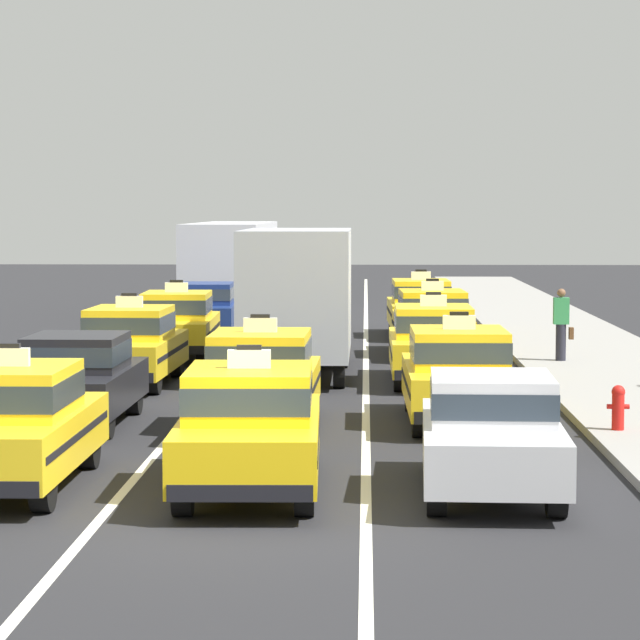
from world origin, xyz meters
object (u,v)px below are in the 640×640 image
at_px(taxi_left_third, 131,344).
at_px(taxi_right_fifth, 421,306).
at_px(pedestrian_mid_block, 562,325).
at_px(sedan_right_nearest, 491,430).
at_px(taxi_right_second, 458,374).
at_px(taxi_right_third, 433,342).
at_px(fire_hydrant, 618,405).
at_px(taxi_center_nearest, 250,426).
at_px(taxi_center_second, 261,378).
at_px(taxi_left_fourth, 177,323).
at_px(sedan_left_fifth, 205,308).
at_px(box_truck_center_third, 299,296).
at_px(taxi_right_fourth, 432,321).
at_px(bus_left_sixth, 232,263).
at_px(taxi_left_nearest, 11,424).
at_px(sedan_left_second, 78,377).

height_order(taxi_left_third, taxi_right_fifth, same).
bearing_deg(pedestrian_mid_block, taxi_left_third, -157.52).
relative_size(taxi_left_third, sedan_right_nearest, 1.05).
height_order(taxi_right_second, taxi_right_third, same).
bearing_deg(sedan_right_nearest, fire_hydrant, 62.56).
distance_m(taxi_center_nearest, taxi_center_second, 5.56).
distance_m(taxi_left_third, fire_hydrant, 11.40).
bearing_deg(taxi_left_fourth, taxi_right_third, -39.42).
bearing_deg(taxi_left_fourth, sedan_right_nearest, -69.91).
xyz_separation_m(sedan_left_fifth, pedestrian_mid_block, (9.25, -7.67, 0.15)).
bearing_deg(taxi_center_nearest, taxi_left_third, 106.46).
height_order(sedan_left_fifth, fire_hydrant, sedan_left_fifth).
distance_m(taxi_right_second, pedestrian_mid_block, 9.80).
distance_m(taxi_center_second, box_truck_center_third, 8.17).
xyz_separation_m(taxi_right_second, taxi_right_fourth, (0.08, 11.89, 0.00)).
height_order(sedan_left_fifth, taxi_right_fifth, taxi_right_fifth).
bearing_deg(taxi_left_third, bus_left_sixth, 89.28).
distance_m(bus_left_sixth, fire_hydrant, 29.13).
xyz_separation_m(bus_left_sixth, taxi_right_fourth, (6.36, -14.29, -0.94)).
distance_m(sedan_left_fifth, taxi_right_fifth, 6.26).
xyz_separation_m(sedan_right_nearest, taxi_right_second, (-0.03, 6.29, 0.03)).
height_order(taxi_left_nearest, sedan_left_second, taxi_left_nearest).
bearing_deg(sedan_left_second, taxi_right_fourth, 61.75).
bearing_deg(pedestrian_mid_block, sedan_left_second, -134.42).
bearing_deg(taxi_right_third, taxi_center_nearest, -103.60).
bearing_deg(sedan_right_nearest, taxi_center_nearest, 179.17).
bearing_deg(sedan_right_nearest, pedestrian_mid_block, 79.23).
bearing_deg(box_truck_center_third, taxi_left_third, -149.25).
height_order(taxi_left_nearest, sedan_left_fifth, taxi_left_nearest).
height_order(taxi_left_fourth, pedestrian_mid_block, taxi_left_fourth).
distance_m(taxi_left_fourth, taxi_right_second, 12.67).
height_order(sedan_left_second, taxi_left_third, taxi_left_third).
relative_size(taxi_center_second, taxi_right_fourth, 0.99).
bearing_deg(taxi_right_fourth, sedan_left_fifth, 141.12).
bearing_deg(box_truck_center_third, taxi_right_third, -26.49).
bearing_deg(taxi_right_fourth, taxi_right_third, -92.34).
bearing_deg(taxi_left_fourth, box_truck_center_third, -48.22).
xyz_separation_m(bus_left_sixth, taxi_center_nearest, (3.17, -32.43, -0.94)).
bearing_deg(taxi_right_fifth, taxi_left_fourth, -134.27).
distance_m(taxi_right_fifth, pedestrian_mid_block, 8.66).
bearing_deg(fire_hydrant, sedan_left_second, 172.71).
bearing_deg(taxi_left_third, taxi_center_nearest, -73.54).
bearing_deg(sedan_left_fifth, bus_left_sixth, 90.27).
xyz_separation_m(sedan_left_second, box_truck_center_third, (3.44, 7.84, 0.93)).
bearing_deg(sedan_left_fifth, taxi_right_third, -61.13).
bearing_deg(taxi_center_nearest, taxi_left_fourth, 100.41).
distance_m(taxi_left_third, bus_left_sixth, 20.84).
distance_m(sedan_right_nearest, pedestrian_mid_block, 15.89).
bearing_deg(sedan_left_second, pedestrian_mid_block, 45.58).
height_order(taxi_right_fifth, fire_hydrant, taxi_right_fifth).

